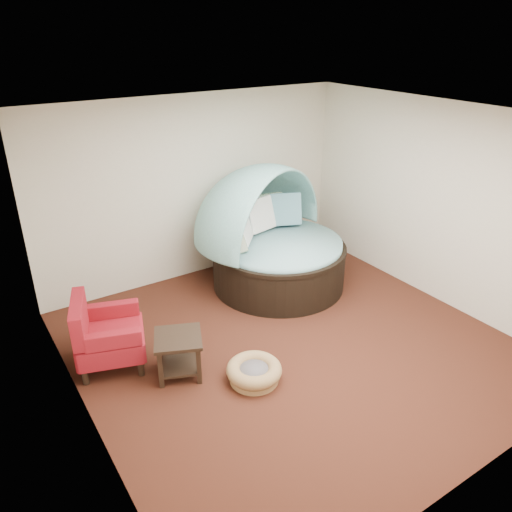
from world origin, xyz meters
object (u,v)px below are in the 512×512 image
canopy_daybed (272,231)px  red_armchair (105,335)px  pet_basket (254,372)px  side_table (179,350)px

canopy_daybed → red_armchair: 2.91m
pet_basket → red_armchair: size_ratio=0.70×
canopy_daybed → side_table: (-2.16, -1.26, -0.53)m
canopy_daybed → side_table: bearing=-171.0°
red_armchair → side_table: (0.64, -0.62, -0.09)m
pet_basket → side_table: size_ratio=0.98×
canopy_daybed → side_table: canopy_daybed is taller
pet_basket → red_armchair: 1.78m
canopy_daybed → red_armchair: size_ratio=2.73×
pet_basket → red_armchair: red_armchair is taller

